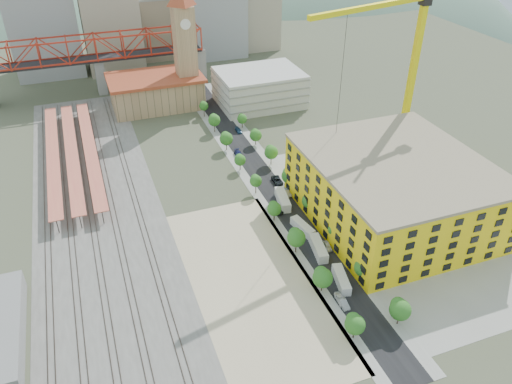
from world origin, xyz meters
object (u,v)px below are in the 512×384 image
object	(u,v)px
site_trailer_a	(341,280)
clock_tower	(184,36)
site_trailer_c	(303,227)
site_trailer_b	(318,248)
tower_crane	(408,51)
construction_building	(394,190)
site_trailer_d	(283,200)
car_0	(340,299)

from	to	relation	value
site_trailer_a	clock_tower	bearing A→B (deg)	106.42
site_trailer_c	site_trailer_b	bearing A→B (deg)	-100.67
tower_crane	site_trailer_a	world-z (taller)	tower_crane
construction_building	tower_crane	distance (m)	43.07
clock_tower	site_trailer_b	distance (m)	110.76
site_trailer_a	site_trailer_d	size ratio (longest dim) A/B	0.87
clock_tower	site_trailer_b	xyz separation A→B (m)	(8.00, -107.03, -27.36)
clock_tower	tower_crane	distance (m)	90.01
site_trailer_a	site_trailer_c	xyz separation A→B (m)	(0.00, 22.14, -0.04)
car_0	site_trailer_b	bearing A→B (deg)	85.26
clock_tower	car_0	distance (m)	127.84
clock_tower	site_trailer_c	world-z (taller)	clock_tower
site_trailer_a	car_0	xyz separation A→B (m)	(-3.00, -5.23, -0.50)
construction_building	car_0	bearing A→B (deg)	-139.64
construction_building	site_trailer_c	bearing A→B (deg)	174.03
tower_crane	site_trailer_c	bearing A→B (deg)	-151.04
clock_tower	car_0	bearing A→B (deg)	-87.70
site_trailer_a	site_trailer_b	world-z (taller)	site_trailer_b
clock_tower	construction_building	size ratio (longest dim) A/B	1.03
site_trailer_a	site_trailer_c	distance (m)	22.14
site_trailer_b	tower_crane	bearing A→B (deg)	47.85
tower_crane	site_trailer_a	xyz separation A→B (m)	(-43.28, -46.09, -37.24)
site_trailer_d	clock_tower	bearing A→B (deg)	105.28
site_trailer_a	site_trailer_d	distance (m)	36.27
tower_crane	site_trailer_d	bearing A→B (deg)	-167.22
site_trailer_c	car_0	xyz separation A→B (m)	(-3.00, -27.37, -0.46)
tower_crane	car_0	size ratio (longest dim) A/B	14.23
tower_crane	site_trailer_b	world-z (taller)	tower_crane
clock_tower	site_trailer_b	bearing A→B (deg)	-85.73
site_trailer_d	car_0	world-z (taller)	site_trailer_d
car_0	site_trailer_c	bearing A→B (deg)	88.68
construction_building	car_0	xyz separation A→B (m)	(-29.00, -24.65, -8.66)
construction_building	tower_crane	bearing A→B (deg)	57.05
site_trailer_a	site_trailer_c	world-z (taller)	site_trailer_a
site_trailer_d	site_trailer_a	bearing A→B (deg)	-80.22
site_trailer_d	site_trailer_c	bearing A→B (deg)	-80.22
clock_tower	site_trailer_a	size ratio (longest dim) A/B	5.72
clock_tower	car_0	size ratio (longest dim) A/B	11.86
tower_crane	car_0	world-z (taller)	tower_crane
construction_building	site_trailer_c	xyz separation A→B (m)	(-26.00, 2.72, -8.20)
clock_tower	tower_crane	xyz separation A→B (m)	(51.28, -73.33, 9.78)
site_trailer_d	site_trailer_b	bearing A→B (deg)	-80.22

